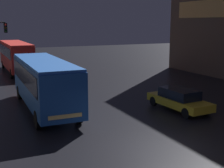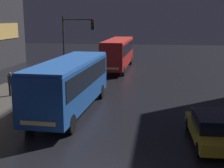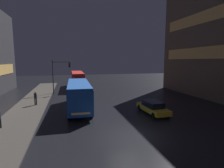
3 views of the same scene
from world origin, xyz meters
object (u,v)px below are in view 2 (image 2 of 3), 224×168
bus_far (118,51)px  car_taxi (212,128)px  traffic_light_main (74,37)px  pedestrian_mid (10,82)px  bus_near (70,80)px

bus_far → car_taxi: bus_far is taller
car_taxi → traffic_light_main: 18.30m
pedestrian_mid → bus_near: bearing=-151.5°
bus_far → car_taxi: size_ratio=2.28×
pedestrian_mid → bus_far: bearing=-57.6°
car_taxi → traffic_light_main: traffic_light_main is taller
bus_far → pedestrian_mid: (-6.12, -14.00, -0.91)m
car_taxi → pedestrian_mid: pedestrian_mid is taller
bus_near → car_taxi: size_ratio=2.14×
bus_near → bus_far: 16.80m
bus_near → car_taxi: (7.84, -3.85, -1.28)m
bus_far → traffic_light_main: size_ratio=1.83×
bus_far → pedestrian_mid: 15.30m
bus_near → pedestrian_mid: bearing=-25.8°
pedestrian_mid → traffic_light_main: 8.91m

